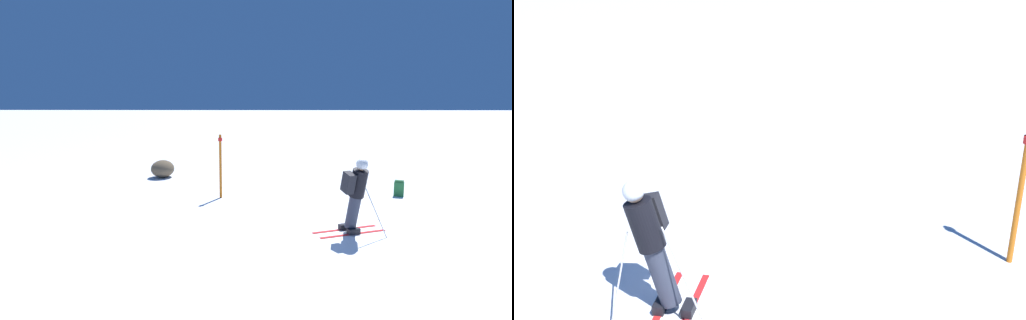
% 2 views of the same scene
% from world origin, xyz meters
% --- Properties ---
extents(skier, '(1.40, 1.73, 1.79)m').
position_xyz_m(skier, '(-0.84, -0.07, 0.98)').
color(skier, red).
rests_on(skier, ground).
extents(trail_marker, '(0.13, 0.13, 1.97)m').
position_xyz_m(trail_marker, '(2.58, 3.36, 1.08)').
color(trail_marker, orange).
rests_on(trail_marker, ground).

